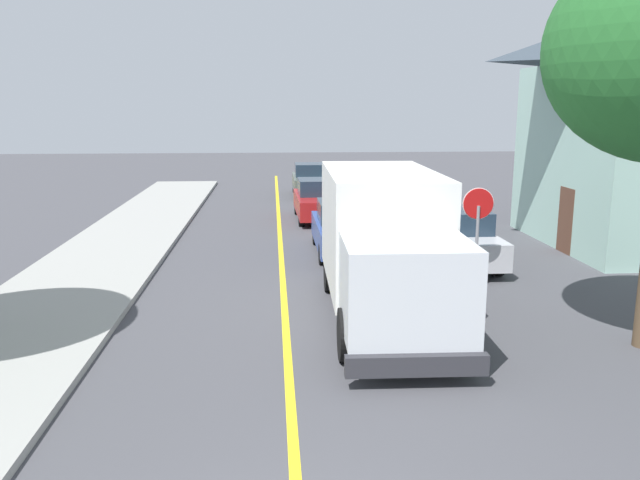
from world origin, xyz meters
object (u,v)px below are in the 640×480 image
object	(u,v)px
parked_car_mid	(318,201)
box_truck	(384,239)
parked_car_far	(310,180)
stop_sign	(478,219)
parked_car_near	(344,229)
parked_van_across	(457,238)

from	to	relation	value
parked_car_mid	box_truck	bearing A→B (deg)	-87.39
parked_car_mid	parked_car_far	distance (m)	7.29
box_truck	stop_sign	distance (m)	3.19
box_truck	parked_car_near	size ratio (longest dim) A/B	1.64
parked_car_far	stop_sign	bearing A→B (deg)	-80.18
parked_car_mid	parked_car_far	xyz separation A→B (m)	(0.12, 7.29, 0.00)
parked_van_across	stop_sign	distance (m)	3.00
parked_car_near	stop_sign	distance (m)	5.43
parked_car_mid	stop_sign	world-z (taller)	stop_sign
parked_car_near	stop_sign	bearing A→B (deg)	-57.49
box_truck	stop_sign	bearing A→B (deg)	33.15
box_truck	stop_sign	size ratio (longest dim) A/B	2.73
parked_car_mid	parked_van_across	bearing A→B (deg)	-65.81
stop_sign	box_truck	bearing A→B (deg)	-146.85
parked_car_mid	stop_sign	distance (m)	11.25
parked_van_across	stop_sign	xyz separation A→B (m)	(-0.33, -2.78, 1.06)
parked_car_far	stop_sign	size ratio (longest dim) A/B	1.66
parked_van_across	stop_sign	size ratio (longest dim) A/B	1.66
parked_car_near	parked_car_far	bearing A→B (deg)	91.08
parked_van_across	parked_car_mid	bearing A→B (deg)	114.19
box_truck	parked_car_near	bearing A→B (deg)	91.76
parked_car_mid	parked_van_across	xyz separation A→B (m)	(3.57, -7.94, 0.00)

